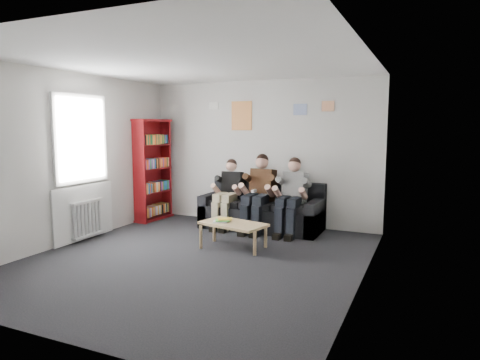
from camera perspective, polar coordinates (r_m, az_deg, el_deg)
The scene contains 14 objects.
room_shell at distance 5.86m, azimuth -6.05°, elevation 2.25°, with size 5.00×5.00×5.00m.
sofa at distance 7.80m, azimuth 2.98°, elevation -4.28°, with size 2.16×0.89×0.84m.
bookshelf at distance 8.63m, azimuth -11.52°, elevation 1.34°, with size 0.30×0.89×1.99m.
coffee_table at distance 6.54m, azimuth -0.90°, elevation -6.12°, with size 0.98×0.54×0.39m.
game_cases at distance 6.58m, azimuth -2.34°, elevation -5.39°, with size 0.26×0.23×0.05m.
person_left at distance 7.81m, azimuth -1.66°, elevation -1.82°, with size 0.37×0.80×1.25m.
person_middle at distance 7.55m, azimuth 2.45°, elevation -1.80°, with size 0.43×0.91×1.36m.
person_right at distance 7.36m, azimuth 6.83°, elevation -2.21°, with size 0.40×0.86×1.32m.
radiator at distance 7.46m, azimuth -19.65°, elevation -4.85°, with size 0.10×0.64×0.60m.
window at distance 7.40m, azimuth -20.28°, elevation 0.36°, with size 0.05×1.30×2.36m.
poster_large at distance 8.24m, azimuth 0.23°, elevation 8.56°, with size 0.42×0.01×0.55m, color #E3AF50.
poster_blue at distance 7.85m, azimuth 8.03°, elevation 9.29°, with size 0.25×0.01×0.20m, color #3868C1.
poster_pink at distance 7.73m, azimuth 11.65°, elevation 9.62°, with size 0.22×0.01×0.18m, color #BE3B82.
poster_sign at distance 8.51m, azimuth -3.53°, elevation 9.85°, with size 0.20×0.01×0.14m, color white.
Camera 1 is at (2.93, -5.05, 1.85)m, focal length 32.00 mm.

